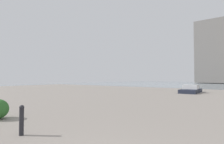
# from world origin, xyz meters

# --- Properties ---
(building_slab) EXTENTS (12.54, 15.78, 19.58)m
(building_slab) POSITION_xyz_m (7.02, -67.88, 9.79)
(building_slab) COLOR gray
(building_slab) RESTS_ON ground
(bollard_near) EXTENTS (0.13, 0.13, 0.82)m
(bollard_near) POSITION_xyz_m (3.66, -1.15, 0.43)
(bollard_near) COLOR #232328
(bollard_near) RESTS_ON ground
(boat) EXTENTS (1.82, 4.11, 0.95)m
(boat) POSITION_xyz_m (3.84, -18.88, 0.21)
(boat) COLOR #1E2333
(boat) RESTS_ON ground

